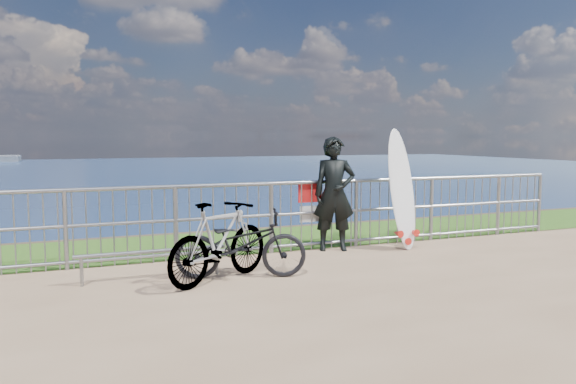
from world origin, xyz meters
name	(u,v)px	position (x,y,z in m)	size (l,w,h in m)	color
grass_strip	(277,239)	(0.00, 2.70, 0.01)	(120.00, 120.00, 0.00)	#295316
railing	(302,215)	(0.02, 1.60, 0.58)	(10.06, 0.10, 1.13)	gray
surfer	(334,194)	(0.52, 1.45, 0.91)	(0.67, 0.44, 1.83)	black
surfboard	(402,193)	(1.60, 1.16, 0.91)	(0.60, 0.56, 1.98)	white
bicycle_near	(241,244)	(-1.40, 0.30, 0.44)	(0.59, 1.69, 0.89)	black
bicycle_far	(220,241)	(-1.70, 0.22, 0.51)	(0.48, 1.71, 1.03)	black
bike_rack	(152,255)	(-2.49, 0.62, 0.33)	(1.90, 0.05, 0.39)	gray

